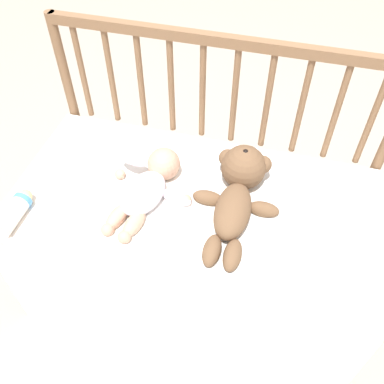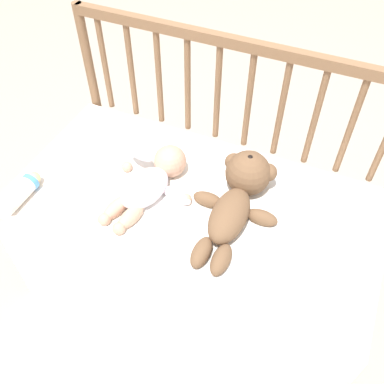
% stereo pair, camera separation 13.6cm
% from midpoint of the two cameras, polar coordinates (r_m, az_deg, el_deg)
% --- Properties ---
extents(ground_plane, '(12.00, 12.00, 0.00)m').
position_cam_midpoint_polar(ground_plane, '(1.86, -2.02, -12.30)').
color(ground_plane, tan).
extents(crib_mattress, '(1.22, 0.63, 0.55)m').
position_cam_midpoint_polar(crib_mattress, '(1.63, -2.28, -7.59)').
color(crib_mattress, white).
rests_on(crib_mattress, ground_plane).
extents(crib_rail, '(1.22, 0.04, 0.96)m').
position_cam_midpoint_polar(crib_rail, '(1.56, 0.90, 10.81)').
color(crib_rail, brown).
rests_on(crib_rail, ground_plane).
extents(blanket, '(0.81, 0.52, 0.01)m').
position_cam_midpoint_polar(blanket, '(1.39, -2.55, -2.36)').
color(blanket, white).
rests_on(blanket, crib_mattress).
extents(teddy_bear, '(0.28, 0.45, 0.15)m').
position_cam_midpoint_polar(teddy_bear, '(1.37, 3.36, 0.25)').
color(teddy_bear, brown).
rests_on(teddy_bear, crib_mattress).
extents(baby, '(0.29, 0.38, 0.11)m').
position_cam_midpoint_polar(baby, '(1.41, -8.61, 0.58)').
color(baby, white).
rests_on(baby, crib_mattress).
extents(baby_bottle, '(0.06, 0.17, 0.06)m').
position_cam_midpoint_polar(baby_bottle, '(1.48, -25.01, -2.47)').
color(baby_bottle, '#F4E5CC').
rests_on(baby_bottle, crib_mattress).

